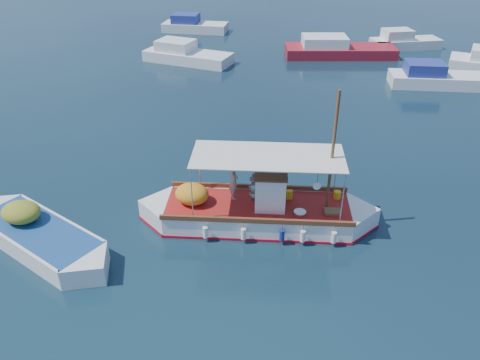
% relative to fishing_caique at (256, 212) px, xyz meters
% --- Properties ---
extents(ground, '(160.00, 160.00, 0.00)m').
position_rel_fishing_caique_xyz_m(ground, '(-0.09, 0.11, -0.49)').
color(ground, black).
rests_on(ground, ground).
extents(fishing_caique, '(8.96, 4.08, 5.64)m').
position_rel_fishing_caique_xyz_m(fishing_caique, '(0.00, 0.00, 0.00)').
color(fishing_caique, white).
rests_on(fishing_caique, ground).
extents(dinghy, '(6.69, 3.45, 1.72)m').
position_rel_fishing_caique_xyz_m(dinghy, '(-7.02, -3.75, -0.13)').
color(dinghy, white).
rests_on(dinghy, ground).
extents(bg_boat_nw, '(6.97, 2.97, 1.80)m').
position_rel_fishing_caique_xyz_m(bg_boat_nw, '(-11.14, 18.69, -0.00)').
color(bg_boat_nw, silver).
rests_on(bg_boat_nw, ground).
extents(bg_boat_n, '(9.12, 5.34, 1.80)m').
position_rel_fishing_caique_xyz_m(bg_boat_n, '(-0.23, 23.85, -0.00)').
color(bg_boat_n, maroon).
rests_on(bg_boat_n, ground).
extents(bg_boat_ne, '(6.43, 3.44, 1.80)m').
position_rel_fishing_caique_xyz_m(bg_boat_ne, '(6.96, 18.77, -0.00)').
color(bg_boat_ne, silver).
rests_on(bg_boat_ne, ground).
extents(bg_boat_far_w, '(6.32, 3.13, 1.80)m').
position_rel_fishing_caique_xyz_m(bg_boat_far_w, '(-14.45, 28.05, -0.00)').
color(bg_boat_far_w, silver).
rests_on(bg_boat_far_w, ground).
extents(bg_boat_far_n, '(6.02, 4.38, 1.80)m').
position_rel_fishing_caique_xyz_m(bg_boat_far_n, '(4.82, 27.95, -0.00)').
color(bg_boat_far_n, silver).
rests_on(bg_boat_far_n, ground).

